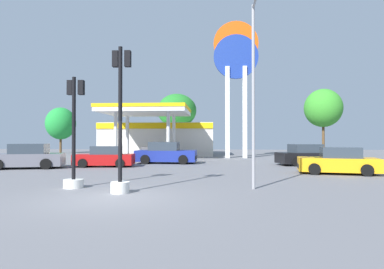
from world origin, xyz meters
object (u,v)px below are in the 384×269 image
Objects in this scene: car_2 at (166,154)px; tree_2 at (323,108)px; traffic_signal_0 at (74,151)px; car_0 at (338,162)px; tree_1 at (177,111)px; tree_0 at (61,124)px; car_4 at (27,157)px; station_pole_sign at (236,70)px; corner_streetlamp at (254,77)px; car_1 at (105,157)px; car_3 at (307,156)px; traffic_signal_1 at (121,139)px.

tree_2 reaches higher than car_2.
tree_2 is at bearing 55.94° from traffic_signal_0.
car_0 is at bearing -32.63° from car_2.
tree_1 is at bearing 87.93° from traffic_signal_0.
car_4 is at bearing -68.84° from tree_0.
tree_0 is (-15.91, 15.30, 3.07)m from car_2.
tree_1 reaches higher than car_0.
station_pole_sign is 1.92× the size of corner_streetlamp.
car_4 is (-13.98, -11.82, -7.92)m from station_pole_sign.
tree_2 is (6.57, 21.85, 4.91)m from car_0.
corner_streetlamp is (8.81, -9.03, 3.55)m from car_1.
car_4 is at bearing 174.22° from car_0.
traffic_signal_0 is 33.41m from tree_2.
car_3 is at bearing 65.57° from corner_streetlamp.
traffic_signal_1 is 32.90m from tree_0.
station_pole_sign is 12.18m from car_3.
tree_1 reaches higher than corner_streetlamp.
car_3 is 18.22m from tree_2.
tree_0 is (-7.75, 20.02, 3.10)m from car_4.
car_0 is at bearing 33.84° from traffic_signal_1.
corner_streetlamp is (-0.66, -19.32, -4.44)m from station_pole_sign.
station_pole_sign is 12.10m from car_2.
tree_2 is 29.90m from corner_streetlamp.
traffic_signal_1 is at bearing -128.89° from car_3.
car_1 is 22.41m from tree_0.
car_1 is 0.69× the size of tree_0.
tree_0 is 0.81× the size of tree_1.
tree_0 is at bearing 111.16° from car_4.
car_2 is 0.99× the size of car_4.
car_2 is 13.70m from corner_streetlamp.
tree_1 is 17.68m from tree_2.
station_pole_sign reaches higher than corner_streetlamp.
car_4 is at bearing -168.57° from car_3.
car_3 is at bearing -5.52° from car_2.
station_pole_sign reaches higher than car_4.
tree_1 is at bearing 102.82° from corner_streetlamp.
car_1 is at bearing -171.03° from car_3.
station_pole_sign is at bearing 118.72° from car_3.
car_0 is at bearing 47.70° from corner_streetlamp.
car_1 is 0.94× the size of traffic_signal_0.
car_4 is at bearing -161.27° from car_1.
tree_0 is (-16.31, 28.51, 1.93)m from traffic_signal_1.
tree_2 is (20.51, 18.46, 4.93)m from car_1.
car_3 is 0.56× the size of tree_2.
car_1 is at bearing 102.17° from traffic_signal_0.
car_0 is 8.40m from corner_streetlamp.
car_2 is (-10.28, 6.58, 0.09)m from car_0.
traffic_signal_0 is (-1.72, -12.19, 0.69)m from car_2.
car_1 is 17.89m from tree_1.
car_3 is 12.82m from corner_streetlamp.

